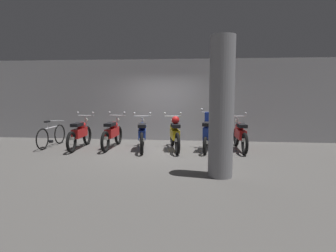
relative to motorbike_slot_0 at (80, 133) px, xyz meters
name	(u,v)px	position (x,y,z in m)	size (l,w,h in m)	color
ground_plane	(158,151)	(2.55, -0.14, -0.49)	(80.00, 80.00, 0.00)	#565451
back_wall	(165,100)	(2.55, 1.94, 1.00)	(16.00, 0.30, 2.99)	#ADADB2
motorbike_slot_0	(80,133)	(0.00, 0.00, 0.00)	(0.59, 1.95, 1.15)	black
motorbike_slot_1	(112,133)	(1.02, 0.16, 0.00)	(0.59, 1.95, 1.15)	black
motorbike_slot_2	(142,134)	(2.03, -0.01, 0.00)	(0.59, 1.94, 1.15)	black
motorbike_slot_3	(175,133)	(3.05, 0.04, 0.04)	(0.64, 1.93, 1.15)	black
motorbike_slot_4	(208,134)	(4.08, 0.06, 0.04)	(0.58, 1.67, 1.29)	black
motorbike_slot_5	(240,134)	(5.09, 0.26, 0.00)	(0.59, 1.95, 1.15)	black
bicycle	(51,136)	(-1.05, 0.16, -0.13)	(0.50, 1.73, 0.89)	black
support_pillar	(221,108)	(4.25, -2.62, 1.00)	(0.53, 0.53, 2.99)	gray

